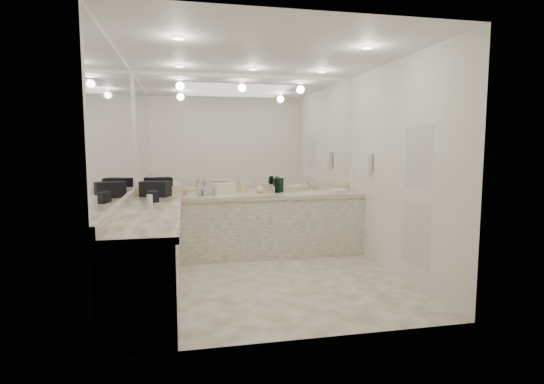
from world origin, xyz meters
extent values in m
plane|color=beige|center=(0.00, 0.00, 0.00)|extent=(3.20, 3.20, 0.00)
plane|color=white|center=(0.00, 0.00, 2.60)|extent=(3.20, 3.20, 0.00)
cube|color=white|center=(0.00, 1.50, 1.30)|extent=(3.20, 0.02, 2.60)
cube|color=white|center=(-1.60, 0.00, 1.30)|extent=(0.02, 3.00, 2.60)
cube|color=white|center=(1.60, 0.00, 1.30)|extent=(0.02, 3.00, 2.60)
cube|color=#ECE6CE|center=(0.00, 1.20, 0.42)|extent=(3.20, 0.60, 0.84)
cube|color=#F4E8CD|center=(0.00, 1.19, 0.87)|extent=(3.20, 0.64, 0.06)
cube|color=#ECE6CE|center=(-1.30, -0.30, 0.42)|extent=(0.60, 2.40, 0.84)
cube|color=#F4E8CD|center=(-1.29, -0.30, 0.87)|extent=(0.64, 2.42, 0.06)
cube|color=#F4E8CD|center=(0.00, 1.48, 0.95)|extent=(3.20, 0.04, 0.10)
cube|color=#F4E8CD|center=(-1.58, 0.00, 0.95)|extent=(0.04, 3.00, 0.10)
cube|color=white|center=(0.00, 1.49, 1.77)|extent=(3.12, 0.01, 1.55)
cube|color=white|center=(-1.59, 0.00, 1.77)|extent=(0.01, 2.92, 1.55)
cylinder|color=white|center=(0.95, 1.20, 0.90)|extent=(0.44, 0.44, 0.03)
cube|color=silver|center=(0.95, 1.41, 0.97)|extent=(0.24, 0.16, 0.14)
cube|color=white|center=(1.56, 0.70, 1.35)|extent=(0.06, 0.10, 0.24)
cube|color=white|center=(1.59, -0.50, 1.05)|extent=(0.02, 0.82, 2.10)
cube|color=black|center=(-1.30, 1.15, 1.01)|extent=(0.43, 0.34, 0.21)
cube|color=black|center=(-1.30, 0.63, 0.97)|extent=(0.16, 0.26, 0.13)
cube|color=beige|center=(-0.39, 1.16, 0.98)|extent=(0.33, 0.26, 0.17)
cube|color=white|center=(1.28, 1.11, 0.92)|extent=(0.28, 0.21, 0.04)
cylinder|color=white|center=(-1.30, 0.11, 0.97)|extent=(0.06, 0.06, 0.15)
imported|color=beige|center=(-0.71, 1.18, 1.00)|extent=(0.09, 0.09, 0.21)
imported|color=#B9B4D1|center=(-0.62, 1.14, 0.99)|extent=(0.09, 0.09, 0.19)
imported|color=#FFD38B|center=(0.14, 1.26, 0.97)|extent=(0.15, 0.15, 0.15)
cylinder|color=#114121|center=(0.40, 1.27, 1.01)|extent=(0.07, 0.07, 0.21)
cylinder|color=#114121|center=(0.39, 1.27, 1.00)|extent=(0.07, 0.07, 0.19)
cylinder|color=#114121|center=(0.47, 1.35, 1.00)|extent=(0.07, 0.07, 0.21)
cylinder|color=#114121|center=(0.39, 1.34, 1.00)|extent=(0.06, 0.06, 0.20)
cylinder|color=white|center=(-0.32, 1.30, 0.93)|extent=(0.04, 0.04, 0.06)
cylinder|color=silver|center=(-0.68, 1.19, 0.94)|extent=(0.05, 0.05, 0.08)
cylinder|color=white|center=(0.36, 1.28, 0.95)|extent=(0.04, 0.04, 0.09)
cylinder|color=white|center=(-1.13, 1.32, 0.93)|extent=(0.05, 0.05, 0.07)
cylinder|color=#F2D84C|center=(-0.64, 1.14, 0.96)|extent=(0.04, 0.04, 0.12)
cylinder|color=#E57F66|center=(-0.92, 1.18, 0.93)|extent=(0.06, 0.06, 0.06)
cylinder|color=#F2D84C|center=(-0.10, 1.27, 0.97)|extent=(0.04, 0.04, 0.14)
camera|label=1|loc=(-0.93, -4.70, 1.58)|focal=28.00mm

